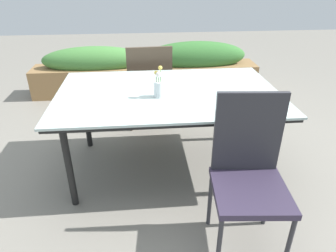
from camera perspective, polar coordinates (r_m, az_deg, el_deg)
ground_plane at (r=2.91m, az=0.85°, el=-6.25°), size 12.00×12.00×0.00m
dining_table at (r=2.49m, az=-0.00°, el=5.40°), size 1.78×1.12×0.73m
chair_far_side at (r=3.35m, az=-3.60°, el=8.28°), size 0.51×0.51×0.92m
chair_near_right at (r=1.90m, az=14.91°, el=-7.81°), size 0.47×0.47×1.00m
flower_vase at (r=2.34m, az=-1.77°, el=7.43°), size 0.07×0.07×0.25m
planter_box at (r=4.36m, az=-3.92°, el=10.49°), size 3.11×0.44×0.71m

